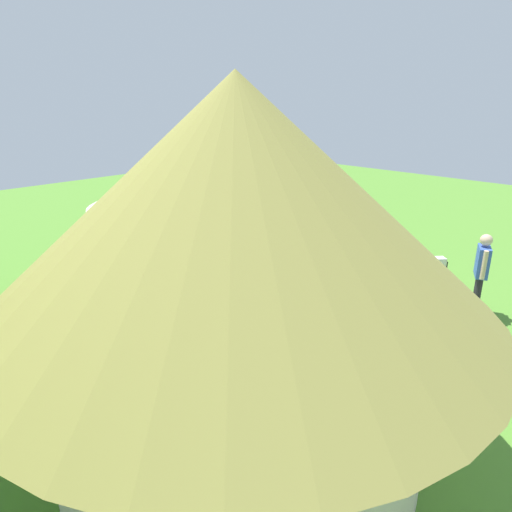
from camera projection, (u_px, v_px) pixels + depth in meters
name	position (u px, v px, depth m)	size (l,w,h in m)	color
ground_plane	(301.00, 299.00, 10.30)	(36.00, 36.00, 0.00)	#528B2E
thatched_hut	(238.00, 264.00, 5.02)	(5.65, 5.65, 4.55)	beige
shade_umbrella	(167.00, 187.00, 9.57)	(3.29, 3.29, 2.90)	brown
patio_dining_table	(172.00, 269.00, 10.19)	(1.66, 1.18, 0.74)	silver
patio_chair_near_lawn	(208.00, 259.00, 11.27)	(0.52, 0.50, 0.90)	silver
patio_chair_east_end	(133.00, 264.00, 10.92)	(0.49, 0.51, 0.90)	silver
patio_chair_near_hut	(133.00, 297.00, 9.14)	(0.55, 0.53, 0.90)	white
patio_chair_west_end	(224.00, 285.00, 9.71)	(0.54, 0.55, 0.90)	silver
guest_beside_umbrella	(98.00, 243.00, 10.82)	(0.53, 0.43, 1.70)	black
standing_watcher	(482.00, 268.00, 9.20)	(0.40, 0.57, 1.74)	#231E2B
striped_lounge_chair	(282.00, 277.00, 10.83)	(0.96, 0.88, 0.64)	#CB5136
zebra_nearest_camera	(354.00, 231.00, 11.76)	(0.89, 2.11, 1.55)	silver
zebra_by_umbrella	(384.00, 283.00, 8.64)	(1.53, 1.74, 1.52)	silver
brick_patio_kerb	(272.00, 228.00, 15.65)	(2.80, 0.36, 0.08)	#9D604E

